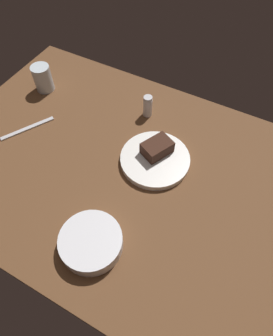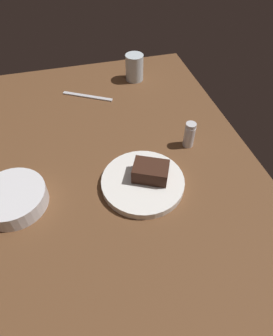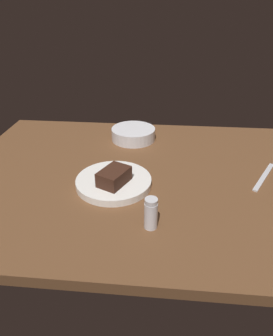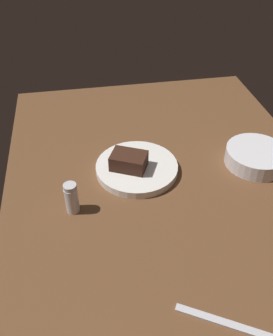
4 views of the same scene
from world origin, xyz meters
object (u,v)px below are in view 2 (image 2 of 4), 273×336
object	(u,v)px
dessert_plate	(143,182)
salt_shaker	(189,135)
chocolate_cake_slice	(151,171)
butter_knife	(88,96)
water_glass	(134,67)
side_bowl	(13,198)

from	to	relation	value
dessert_plate	salt_shaker	bearing A→B (deg)	-56.30
chocolate_cake_slice	butter_knife	distance (cm)	46.02
water_glass	butter_knife	xyz separation A→B (cm)	(-7.64, 19.77, -4.69)
dessert_plate	side_bowl	size ratio (longest dim) A/B	1.33
chocolate_cake_slice	salt_shaker	distance (cm)	19.00
salt_shaker	side_bowl	xyz separation A→B (cm)	(-9.34, 50.49, -1.78)
dessert_plate	butter_knife	size ratio (longest dim) A/B	1.16
dessert_plate	butter_knife	bearing A→B (deg)	10.56
butter_knife	side_bowl	bearing A→B (deg)	89.92
salt_shaker	chocolate_cake_slice	bearing A→B (deg)	126.07
salt_shaker	water_glass	world-z (taller)	water_glass
salt_shaker	butter_knife	xyz separation A→B (cm)	(33.41, 26.01, -3.77)
salt_shaker	dessert_plate	bearing A→B (deg)	123.70
dessert_plate	salt_shaker	xyz separation A→B (cm)	(11.73, -17.59, 2.98)
water_glass	side_bowl	xyz separation A→B (cm)	(-50.38, 44.25, -2.70)
side_bowl	dessert_plate	bearing A→B (deg)	-94.17
dessert_plate	chocolate_cake_slice	size ratio (longest dim) A/B	2.42
chocolate_cake_slice	side_bowl	distance (cm)	35.24
dessert_plate	butter_knife	xyz separation A→B (cm)	(45.14, 8.42, -0.79)
water_glass	side_bowl	bearing A→B (deg)	138.70
salt_shaker	butter_knife	bearing A→B (deg)	37.90
salt_shaker	butter_knife	size ratio (longest dim) A/B	0.43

